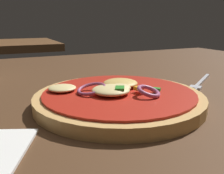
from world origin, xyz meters
The scene contains 3 objects.
dining_table centered at (0.00, 0.00, 0.02)m, with size 1.28×1.08×0.04m.
pizza centered at (-0.01, 0.00, 0.05)m, with size 0.24×0.24×0.03m.
fork centered at (0.17, 0.04, 0.04)m, with size 0.14×0.10×0.01m.
Camera 1 is at (-0.16, -0.30, 0.15)m, focal length 40.05 mm.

